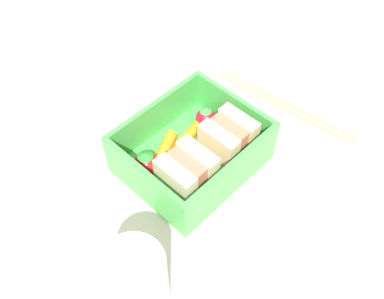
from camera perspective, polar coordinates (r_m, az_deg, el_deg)
name	(u,v)px	position (r cm, az deg, el deg)	size (l,w,h in cm)	color
ground_plane	(192,168)	(52.73, 0.00, -2.50)	(120.00, 120.00, 2.00)	beige
bento_tray	(192,160)	(51.44, 0.00, -1.46)	(15.38, 12.89, 1.20)	green
bento_rim	(192,144)	(49.05, 0.00, 0.69)	(15.38, 12.89, 4.89)	green
sandwich_left	(228,139)	(49.62, 4.80, 1.37)	(5.17, 4.99, 5.02)	#DEBB89
sandwich_center_left	(187,174)	(46.47, -0.70, -3.25)	(5.17, 4.99, 5.02)	beige
strawberry_far_left	(206,117)	(53.34, 1.81, 4.33)	(2.49, 2.49, 3.09)	red
carrot_stick_left	(189,135)	(52.26, -0.37, 1.93)	(1.36, 1.36, 4.85)	orange
carrot_stick_far_left	(165,149)	(50.96, -3.59, 0.12)	(1.44, 1.44, 4.85)	orange
strawberry_left	(146,164)	(48.64, -6.11, -1.90)	(3.01, 3.01, 3.61)	red
chopstick_pair	(285,104)	(59.30, 12.34, 5.88)	(3.74, 20.41, 0.70)	tan
drinking_glass	(136,283)	(40.48, -7.47, -17.21)	(5.86, 5.86, 8.40)	white
folded_napkin	(116,82)	(62.34, -10.12, 8.88)	(14.63, 9.47, 0.40)	white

